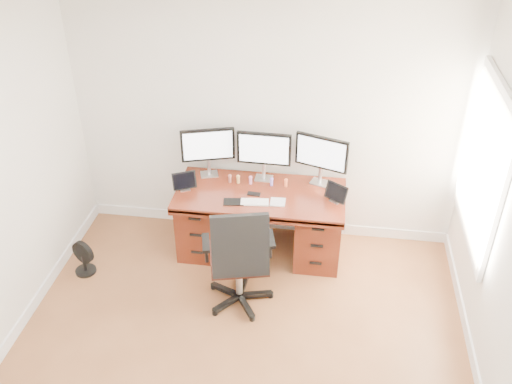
# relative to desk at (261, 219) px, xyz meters

# --- Properties ---
(back_wall) EXTENTS (4.00, 0.10, 2.70)m
(back_wall) POSITION_rel_desk_xyz_m (0.00, 0.42, 0.95)
(back_wall) COLOR white
(back_wall) RESTS_ON ground
(desk) EXTENTS (1.70, 0.80, 0.75)m
(desk) POSITION_rel_desk_xyz_m (0.00, 0.00, 0.00)
(desk) COLOR #5A2012
(desk) RESTS_ON ground
(office_chair) EXTENTS (0.73, 0.73, 1.14)m
(office_chair) POSITION_rel_desk_xyz_m (-0.08, -0.84, -0.03)
(office_chair) COLOR black
(office_chair) RESTS_ON ground
(floor_fan) EXTENTS (0.25, 0.21, 0.36)m
(floor_fan) POSITION_rel_desk_xyz_m (-1.72, -0.62, -0.23)
(floor_fan) COLOR black
(floor_fan) RESTS_ON ground
(monitor_left) EXTENTS (0.54, 0.20, 0.53)m
(monitor_left) POSITION_rel_desk_xyz_m (-0.58, 0.24, 0.68)
(monitor_left) COLOR silver
(monitor_left) RESTS_ON desk
(monitor_center) EXTENTS (0.55, 0.14, 0.53)m
(monitor_center) POSITION_rel_desk_xyz_m (-0.00, 0.24, 0.68)
(monitor_center) COLOR silver
(monitor_center) RESTS_ON desk
(monitor_right) EXTENTS (0.53, 0.21, 0.53)m
(monitor_right) POSITION_rel_desk_xyz_m (0.58, 0.24, 0.68)
(monitor_right) COLOR silver
(monitor_right) RESTS_ON desk
(tablet_left) EXTENTS (0.25, 0.16, 0.19)m
(tablet_left) POSITION_rel_desk_xyz_m (-0.76, -0.08, 0.43)
(tablet_left) COLOR silver
(tablet_left) RESTS_ON desk
(tablet_right) EXTENTS (0.24, 0.19, 0.19)m
(tablet_right) POSITION_rel_desk_xyz_m (0.75, -0.08, 0.43)
(tablet_right) COLOR silver
(tablet_right) RESTS_ON desk
(keyboard) EXTENTS (0.28, 0.14, 0.01)m
(keyboard) POSITION_rel_desk_xyz_m (-0.03, -0.22, 0.36)
(keyboard) COLOR white
(keyboard) RESTS_ON desk
(trackpad) EXTENTS (0.15, 0.15, 0.01)m
(trackpad) POSITION_rel_desk_xyz_m (0.19, -0.18, 0.35)
(trackpad) COLOR silver
(trackpad) RESTS_ON desk
(drawing_tablet) EXTENTS (0.21, 0.15, 0.01)m
(drawing_tablet) POSITION_rel_desk_xyz_m (-0.23, -0.24, 0.35)
(drawing_tablet) COLOR black
(drawing_tablet) RESTS_ON desk
(phone) EXTENTS (0.13, 0.07, 0.01)m
(phone) POSITION_rel_desk_xyz_m (-0.06, -0.07, 0.35)
(phone) COLOR black
(phone) RESTS_ON desk
(figurine_brown) EXTENTS (0.04, 0.04, 0.10)m
(figurine_brown) POSITION_rel_desk_xyz_m (-0.34, 0.12, 0.40)
(figurine_brown) COLOR #955248
(figurine_brown) RESTS_ON desk
(figurine_yellow) EXTENTS (0.04, 0.04, 0.10)m
(figurine_yellow) POSITION_rel_desk_xyz_m (-0.25, 0.12, 0.40)
(figurine_yellow) COLOR #DCA95C
(figurine_yellow) RESTS_ON desk
(figurine_pink) EXTENTS (0.04, 0.04, 0.10)m
(figurine_pink) POSITION_rel_desk_xyz_m (-0.12, 0.12, 0.40)
(figurine_pink) COLOR pink
(figurine_pink) RESTS_ON desk
(figurine_purple) EXTENTS (0.04, 0.04, 0.10)m
(figurine_purple) POSITION_rel_desk_xyz_m (0.10, 0.12, 0.40)
(figurine_purple) COLOR #886EDD
(figurine_purple) RESTS_ON desk
(figurine_orange) EXTENTS (0.04, 0.04, 0.10)m
(figurine_orange) POSITION_rel_desk_xyz_m (0.24, 0.12, 0.40)
(figurine_orange) COLOR #E46436
(figurine_orange) RESTS_ON desk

